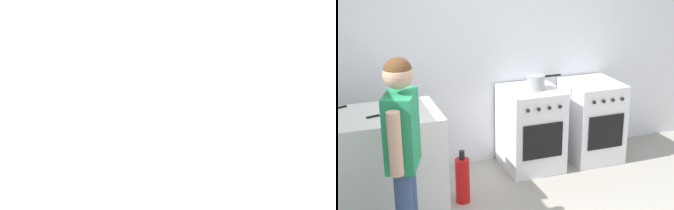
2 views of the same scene
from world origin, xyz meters
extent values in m
cube|color=silver|center=(0.00, 1.95, 1.30)|extent=(6.00, 0.10, 2.60)
cube|color=white|center=(-1.35, 1.20, 0.45)|extent=(1.30, 0.70, 0.90)
cube|color=silver|center=(0.35, 1.58, 0.42)|extent=(0.56, 0.60, 0.85)
cube|color=black|center=(0.35, 1.27, 0.40)|extent=(0.42, 0.01, 0.36)
cylinder|color=black|center=(0.22, 1.46, 0.85)|extent=(0.18, 0.18, 0.01)
cylinder|color=black|center=(0.48, 1.46, 0.85)|extent=(0.18, 0.18, 0.01)
cylinder|color=black|center=(0.22, 1.70, 0.85)|extent=(0.18, 0.18, 0.01)
cylinder|color=black|center=(0.48, 1.70, 0.85)|extent=(0.18, 0.18, 0.01)
cylinder|color=black|center=(0.18, 1.26, 0.74)|extent=(0.04, 0.02, 0.04)
cylinder|color=black|center=(0.29, 1.26, 0.74)|extent=(0.04, 0.02, 0.04)
cylinder|color=black|center=(0.41, 1.26, 0.74)|extent=(0.04, 0.02, 0.04)
cylinder|color=black|center=(0.52, 1.26, 0.74)|extent=(0.04, 0.02, 0.04)
cube|color=silver|center=(1.06, 1.58, 0.42)|extent=(0.54, 0.60, 0.85)
cube|color=black|center=(1.06, 1.27, 0.40)|extent=(0.40, 0.01, 0.36)
cylinder|color=black|center=(0.94, 1.46, 0.85)|extent=(0.17, 0.17, 0.01)
cylinder|color=black|center=(1.18, 1.46, 0.85)|extent=(0.17, 0.17, 0.01)
cylinder|color=black|center=(0.94, 1.70, 0.85)|extent=(0.17, 0.17, 0.01)
cylinder|color=black|center=(1.18, 1.70, 0.85)|extent=(0.17, 0.17, 0.01)
cylinder|color=black|center=(0.90, 1.26, 0.74)|extent=(0.04, 0.02, 0.04)
cylinder|color=black|center=(1.00, 1.26, 0.74)|extent=(0.04, 0.02, 0.04)
cylinder|color=black|center=(1.11, 1.26, 0.74)|extent=(0.04, 0.02, 0.04)
cylinder|color=black|center=(1.22, 1.26, 0.74)|extent=(0.04, 0.02, 0.04)
cylinder|color=gray|center=(0.38, 1.54, 0.92)|extent=(0.18, 0.18, 0.15)
cylinder|color=black|center=(0.56, 1.54, 0.98)|extent=(0.18, 0.02, 0.02)
cube|color=silver|center=(-1.10, 1.21, 0.90)|extent=(0.10, 0.06, 0.01)
cube|color=black|center=(-1.01, 1.17, 0.91)|extent=(0.11, 0.06, 0.01)
cube|color=black|center=(-1.49, 1.47, 0.91)|extent=(0.11, 0.06, 0.01)
cube|color=silver|center=(-1.09, 1.18, 0.90)|extent=(0.22, 0.10, 0.01)
cube|color=black|center=(-1.25, 1.13, 0.91)|extent=(0.11, 0.06, 0.01)
cylinder|color=#384C7A|center=(-1.11, 0.48, 0.38)|extent=(0.13, 0.13, 0.76)
cube|color=#268C59|center=(-1.13, 0.41, 1.03)|extent=(0.30, 0.39, 0.54)
cylinder|color=tan|center=(-1.22, 0.18, 1.03)|extent=(0.09, 0.09, 0.44)
cylinder|color=tan|center=(-1.05, 0.63, 1.03)|extent=(0.09, 0.09, 0.44)
sphere|color=tan|center=(-1.13, 0.41, 1.43)|extent=(0.21, 0.21, 0.21)
sphere|color=brown|center=(-1.13, 0.41, 1.45)|extent=(0.20, 0.20, 0.20)
cylinder|color=red|center=(-0.52, 1.10, 0.21)|extent=(0.13, 0.13, 0.42)
cylinder|color=black|center=(-0.52, 1.10, 0.46)|extent=(0.05, 0.05, 0.08)
camera|label=1|loc=(-3.63, -0.53, 2.29)|focal=28.00mm
camera|label=2|loc=(-1.63, -2.95, 2.31)|focal=55.00mm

